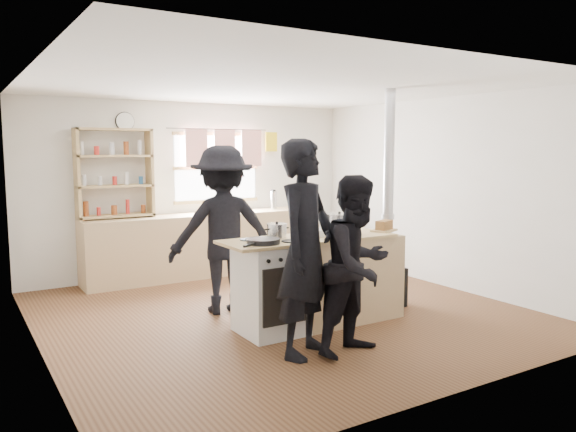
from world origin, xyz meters
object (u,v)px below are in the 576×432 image
object	(u,v)px
stockpot_counter	(339,223)
person_near_right	(357,265)
flue_heater	(387,250)
person_far	(223,230)
cooking_island	(320,280)
thermos	(274,200)
roast_tray	(322,232)
skillet_greens	(263,241)
stockpot_stove	(277,231)
bread_board	(384,227)
person_near_left	(306,249)

from	to	relation	value
stockpot_counter	person_near_right	distance (m)	1.13
flue_heater	person_far	size ratio (longest dim) A/B	1.34
cooking_island	person_near_right	bearing A→B (deg)	-103.56
thermos	roast_tray	distance (m)	2.91
thermos	skillet_greens	bearing A→B (deg)	-121.68
roast_tray	stockpot_stove	size ratio (longest dim) A/B	1.68
stockpot_counter	flue_heater	world-z (taller)	flue_heater
skillet_greens	stockpot_counter	distance (m)	1.07
bread_board	person_near_right	xyz separation A→B (m)	(-1.00, -0.79, -0.18)
skillet_greens	person_near_left	size ratio (longest dim) A/B	0.23
stockpot_counter	person_near_left	size ratio (longest dim) A/B	0.16
skillet_greens	person_near_right	world-z (taller)	person_near_right
cooking_island	person_far	distance (m)	1.24
bread_board	person_near_left	xyz separation A→B (m)	(-1.41, -0.58, -0.02)
person_near_left	cooking_island	bearing A→B (deg)	16.95
thermos	bread_board	size ratio (longest dim) A/B	0.84
stockpot_counter	flue_heater	distance (m)	0.83
roast_tray	person_near_right	distance (m)	0.97
bread_board	person_near_right	bearing A→B (deg)	-141.47
thermos	flue_heater	world-z (taller)	flue_heater
stockpot_stove	person_near_left	xyz separation A→B (m)	(-0.17, -0.79, -0.05)
roast_tray	person_near_left	distance (m)	0.97
person_near_right	bread_board	bearing A→B (deg)	26.12
stockpot_counter	person_near_left	bearing A→B (deg)	-140.82
skillet_greens	person_near_left	xyz separation A→B (m)	(0.12, -0.55, -0.00)
flue_heater	person_near_right	size ratio (longest dim) A/B	1.56
bread_board	flue_heater	bearing A→B (deg)	42.32
skillet_greens	bread_board	world-z (taller)	bread_board
skillet_greens	stockpot_counter	xyz separation A→B (m)	(1.05, 0.21, 0.08)
roast_tray	cooking_island	bearing A→B (deg)	-140.92
cooking_island	stockpot_stove	world-z (taller)	stockpot_stove
stockpot_stove	stockpot_counter	world-z (taller)	stockpot_counter
flue_heater	person_near_right	bearing A→B (deg)	-140.64
flue_heater	person_far	world-z (taller)	flue_heater
thermos	stockpot_stove	bearing A→B (deg)	-119.39
person_far	stockpot_counter	bearing A→B (deg)	152.48
thermos	bread_board	distance (m)	2.87
roast_tray	stockpot_counter	xyz separation A→B (m)	(0.26, 0.05, 0.07)
stockpot_counter	person_near_right	xyz separation A→B (m)	(-0.52, -0.97, -0.23)
thermos	skillet_greens	size ratio (longest dim) A/B	0.64
stockpot_stove	flue_heater	distance (m)	1.54
thermos	bread_board	world-z (taller)	thermos
skillet_greens	stockpot_stove	bearing A→B (deg)	39.50
stockpot_stove	bread_board	distance (m)	1.26
cooking_island	person_near_right	size ratio (longest dim) A/B	1.23
roast_tray	person_near_right	size ratio (longest dim) A/B	0.21
thermos	flue_heater	bearing A→B (deg)	-89.75
stockpot_counter	person_near_left	world-z (taller)	person_near_left
cooking_island	person_near_left	world-z (taller)	person_near_left
person_near_left	skillet_greens	bearing A→B (deg)	72.10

